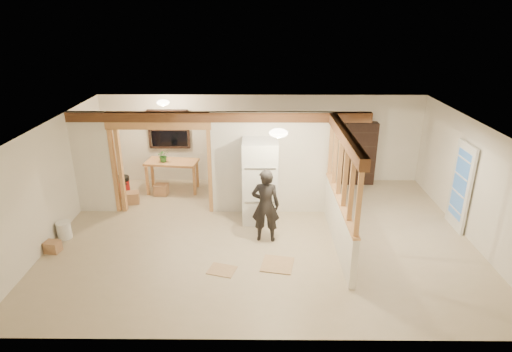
{
  "coord_description": "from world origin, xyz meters",
  "views": [
    {
      "loc": [
        -0.07,
        -8.39,
        4.7
      ],
      "look_at": [
        -0.14,
        0.4,
        1.24
      ],
      "focal_mm": 30.0,
      "sensor_mm": 36.0,
      "label": 1
    }
  ],
  "objects_px": {
    "refrigerator": "(260,181)",
    "bookshelf": "(359,154)",
    "woman": "(266,206)",
    "work_table": "(173,176)",
    "shop_vac": "(122,187)"
  },
  "relations": [
    {
      "from": "shop_vac",
      "to": "bookshelf",
      "type": "bearing_deg",
      "value": 8.75
    },
    {
      "from": "woman",
      "to": "bookshelf",
      "type": "height_order",
      "value": "bookshelf"
    },
    {
      "from": "refrigerator",
      "to": "shop_vac",
      "type": "distance_m",
      "value": 3.94
    },
    {
      "from": "refrigerator",
      "to": "woman",
      "type": "bearing_deg",
      "value": -83.21
    },
    {
      "from": "refrigerator",
      "to": "shop_vac",
      "type": "relative_size",
      "value": 3.43
    },
    {
      "from": "work_table",
      "to": "bookshelf",
      "type": "height_order",
      "value": "bookshelf"
    },
    {
      "from": "refrigerator",
      "to": "woman",
      "type": "height_order",
      "value": "refrigerator"
    },
    {
      "from": "woman",
      "to": "shop_vac",
      "type": "bearing_deg",
      "value": -26.52
    },
    {
      "from": "woman",
      "to": "work_table",
      "type": "distance_m",
      "value": 3.67
    },
    {
      "from": "woman",
      "to": "refrigerator",
      "type": "bearing_deg",
      "value": -78.78
    },
    {
      "from": "woman",
      "to": "shop_vac",
      "type": "xyz_separation_m",
      "value": [
        -3.77,
        2.26,
        -0.53
      ]
    },
    {
      "from": "refrigerator",
      "to": "bookshelf",
      "type": "relative_size",
      "value": 1.09
    },
    {
      "from": "shop_vac",
      "to": "refrigerator",
      "type": "bearing_deg",
      "value": -19.42
    },
    {
      "from": "work_table",
      "to": "shop_vac",
      "type": "bearing_deg",
      "value": -155.23
    },
    {
      "from": "refrigerator",
      "to": "bookshelf",
      "type": "xyz_separation_m",
      "value": [
        2.79,
        2.28,
        -0.08
      ]
    }
  ]
}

